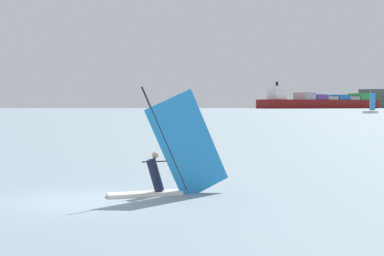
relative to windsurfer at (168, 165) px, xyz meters
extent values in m
plane|color=gray|center=(-2.52, -1.90, -1.01)|extent=(4000.00, 4000.00, 0.00)
cube|color=white|center=(-0.67, -0.43, -0.95)|extent=(2.43, 1.86, 0.12)
cylinder|color=black|center=(-0.10, -0.06, 0.86)|extent=(1.39, 0.92, 3.51)
cube|color=#268CD8|center=(0.57, 0.37, 0.65)|extent=(2.55, 1.66, 3.80)
cylinder|color=black|center=(-0.01, 0.00, 0.12)|extent=(1.52, 0.99, 0.04)
cylinder|color=#191E38|center=(-0.38, -0.24, -0.34)|extent=(0.69, 0.60, 1.15)
sphere|color=tan|center=(-0.38, -0.24, 0.33)|extent=(0.22, 0.22, 0.22)
cube|color=maroon|center=(-2.54, 811.55, 5.31)|extent=(174.65, 157.48, 12.63)
cube|color=silver|center=(-60.97, 760.86, 21.04)|extent=(28.39, 28.89, 18.82)
cylinder|color=black|center=(-60.97, 760.86, 33.45)|extent=(4.00, 4.00, 6.00)
cube|color=#99999E|center=(-24.18, 792.78, 16.83)|extent=(33.11, 34.09, 10.40)
cube|color=#59388C|center=(-8.29, 806.56, 15.53)|extent=(33.11, 34.09, 7.80)
cube|color=#99999E|center=(7.59, 820.35, 14.23)|extent=(33.11, 34.09, 5.20)
cube|color=#1E66AD|center=(23.48, 834.13, 15.53)|extent=(33.11, 34.09, 7.80)
cube|color=#99999E|center=(39.37, 847.91, 14.23)|extent=(33.11, 34.09, 5.20)
cube|color=#2D8C47|center=(55.26, 861.70, 16.83)|extent=(33.11, 34.09, 10.40)
cube|color=#4C564C|center=(-192.28, 1225.71, 16.10)|extent=(1339.00, 536.55, 34.22)
cube|color=white|center=(24.17, 232.27, -0.49)|extent=(6.44, 2.67, 1.02)
cylinder|color=#B2B2B7|center=(24.17, 232.27, 4.47)|extent=(0.16, 0.16, 8.91)
cube|color=#268CD8|center=(24.97, 232.31, 4.03)|extent=(2.40, 0.19, 7.48)
camera|label=1|loc=(5.12, -17.70, 1.96)|focal=51.52mm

